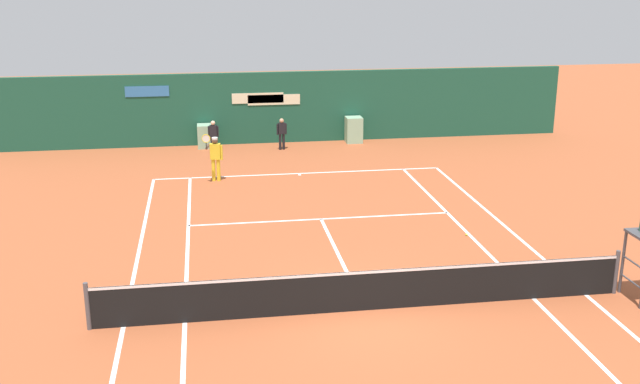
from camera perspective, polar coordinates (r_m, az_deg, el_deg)
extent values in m
plane|color=#A8512D|center=(17.13, 3.45, -8.93)|extent=(80.00, 80.00, 0.00)
cube|color=white|center=(27.97, -1.60, 1.42)|extent=(10.60, 0.10, 0.01)
cube|color=white|center=(16.90, -14.68, -9.85)|extent=(0.10, 23.40, 0.01)
cube|color=white|center=(16.80, -10.21, -9.71)|extent=(0.10, 23.40, 0.01)
cube|color=white|center=(18.34, 15.88, -7.76)|extent=(0.10, 23.40, 0.01)
cube|color=white|center=(18.90, 19.49, -7.35)|extent=(0.10, 23.40, 0.01)
cube|color=white|center=(22.96, 0.08, -2.06)|extent=(8.00, 0.10, 0.01)
cube|color=white|center=(20.00, 1.51, -4.99)|extent=(0.10, 6.40, 0.01)
cube|color=white|center=(27.83, -1.56, 1.33)|extent=(0.10, 0.24, 0.01)
cylinder|color=#4C4C51|center=(16.77, -17.21, -8.28)|extent=(0.10, 0.10, 1.07)
cylinder|color=#4C4C51|center=(19.03, 21.52, -5.67)|extent=(0.10, 0.10, 1.07)
cube|color=black|center=(16.93, 3.48, -7.48)|extent=(12.00, 0.03, 0.95)
cube|color=white|center=(16.75, 3.51, -6.09)|extent=(12.00, 0.04, 0.06)
cube|color=#194C38|center=(32.77, -2.81, 6.43)|extent=(25.00, 0.24, 3.07)
cube|color=beige|center=(32.46, -4.74, 7.11)|extent=(2.20, 0.02, 0.44)
cube|color=#2D6BA8|center=(32.40, -12.97, 7.44)|extent=(1.80, 0.02, 0.44)
cube|color=beige|center=(32.53, -3.51, 6.99)|extent=(2.25, 0.02, 0.44)
cube|color=#8CB793|center=(32.26, -8.73, 4.21)|extent=(0.60, 0.70, 0.99)
cube|color=#8CB793|center=(32.88, 2.57, 4.74)|extent=(0.70, 0.70, 1.12)
cylinder|color=#47474C|center=(19.05, 21.96, -4.94)|extent=(0.07, 0.07, 1.53)
cylinder|color=#47474C|center=(18.81, 22.54, -6.30)|extent=(0.04, 0.81, 0.04)
cylinder|color=#47474C|center=(18.64, 22.70, -4.99)|extent=(0.04, 0.81, 0.04)
cylinder|color=yellow|center=(27.17, -7.70, 1.67)|extent=(0.13, 0.13, 0.80)
cylinder|color=yellow|center=(27.19, -8.08, 1.67)|extent=(0.13, 0.13, 0.80)
cube|color=yellow|center=(27.01, -7.94, 3.07)|extent=(0.39, 0.26, 0.56)
sphere|color=brown|center=(26.92, -7.98, 3.88)|extent=(0.22, 0.22, 0.22)
cylinder|color=white|center=(26.90, -7.98, 4.05)|extent=(0.21, 0.21, 0.06)
cylinder|color=yellow|center=(26.99, -7.47, 2.99)|extent=(0.08, 0.08, 0.54)
cylinder|color=brown|center=(26.73, -8.52, 3.41)|extent=(0.17, 0.55, 0.08)
cylinder|color=black|center=(26.44, -8.61, 3.50)|extent=(0.03, 0.03, 0.22)
torus|color=yellow|center=(26.39, -8.64, 4.03)|extent=(0.30, 0.07, 0.30)
cylinder|color=silver|center=(26.39, -8.64, 4.03)|extent=(0.26, 0.04, 0.26)
cylinder|color=black|center=(31.63, -2.78, 3.84)|extent=(0.11, 0.11, 0.67)
cylinder|color=black|center=(31.58, -3.04, 3.81)|extent=(0.11, 0.11, 0.67)
cube|color=black|center=(31.48, -2.92, 4.84)|extent=(0.33, 0.22, 0.47)
sphere|color=tan|center=(31.41, -2.93, 5.42)|extent=(0.18, 0.18, 0.18)
cylinder|color=black|center=(31.54, -2.60, 4.80)|extent=(0.07, 0.07, 0.45)
cylinder|color=black|center=(31.43, -3.25, 4.75)|extent=(0.07, 0.07, 0.45)
cylinder|color=black|center=(31.44, -7.92, 3.61)|extent=(0.11, 0.11, 0.67)
cylinder|color=black|center=(31.46, -8.19, 3.61)|extent=(0.11, 0.11, 0.67)
cube|color=black|center=(31.32, -8.09, 4.62)|extent=(0.32, 0.20, 0.47)
sphere|color=beige|center=(31.26, -8.12, 5.20)|extent=(0.18, 0.18, 0.18)
cylinder|color=black|center=(31.31, -7.75, 4.57)|extent=(0.07, 0.07, 0.45)
cylinder|color=black|center=(31.35, -8.43, 4.55)|extent=(0.07, 0.07, 0.45)
sphere|color=#CCE033|center=(21.96, 11.04, -3.19)|extent=(0.07, 0.07, 0.07)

